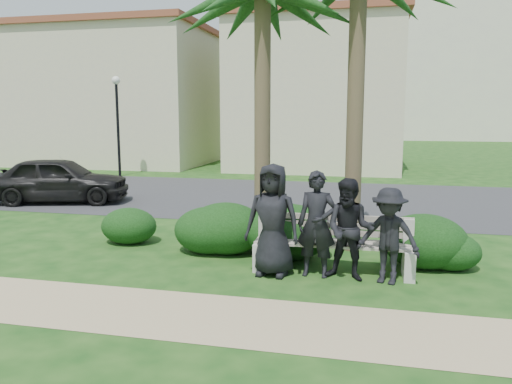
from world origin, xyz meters
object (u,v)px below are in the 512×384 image
Objects in this scene: car_a at (59,180)px; man_a at (273,220)px; man_c at (350,230)px; park_bench at (333,248)px; man_b at (317,224)px; street_lamp at (117,108)px; man_d at (389,236)px.

man_a is at bearing -140.70° from car_a.
man_a is at bearing -168.72° from man_c.
man_b is at bearing -134.91° from park_bench.
park_bench is 0.59m from man_b.
man_a is (9.11, -11.85, -2.00)m from street_lamp.
man_a is 1.13× the size of man_c.
man_d is (10.98, -11.86, -2.17)m from street_lamp.
man_d is (1.87, -0.01, -0.17)m from man_a.
man_a is at bearing -170.28° from man_b.
man_c is at bearing -5.08° from man_b.
man_b is at bearing -177.20° from man_c.
street_lamp is at bearing 132.31° from man_b.
street_lamp is 15.46m from man_b.
man_c is at bearing -136.63° from car_a.
park_bench is 10.04m from car_a.
man_a reaches higher than man_d.
man_b is at bearing -137.87° from car_a.
man_a reaches higher than man_b.
car_a is (-7.69, 5.40, -0.24)m from man_a.
man_d is at bearing -47.20° from street_lamp.
street_lamp is at bearing 150.36° from man_d.
man_c is 0.61m from man_d.
car_a is at bearing 150.15° from man_b.
man_c reaches higher than park_bench.
man_d is at bearing 6.99° from man_c.
street_lamp is 1.04× the size of car_a.
man_b is at bearing 12.69° from man_a.
man_d is 10.99m from car_a.
man_d is at bearing -2.87° from man_b.
park_bench is at bearing 25.47° from man_a.
street_lamp is 2.28× the size of man_a.
park_bench is 1.60× the size of man_c.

